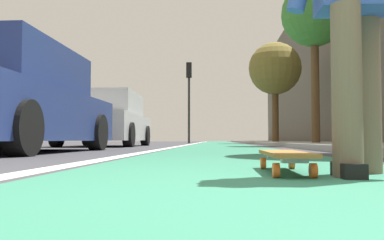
{
  "coord_description": "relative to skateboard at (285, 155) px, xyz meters",
  "views": [
    {
      "loc": [
        -1.14,
        0.16,
        0.18
      ],
      "look_at": [
        8.12,
        0.68,
        0.61
      ],
      "focal_mm": 39.61,
      "sensor_mm": 36.0,
      "label": 1
    }
  ],
  "objects": [
    {
      "name": "ground_plane",
      "position": [
        8.86,
        0.21,
        -0.09
      ],
      "size": [
        80.0,
        80.0,
        0.0
      ],
      "primitive_type": "plane",
      "color": "#38383D"
    },
    {
      "name": "bike_lane_paint",
      "position": [
        22.86,
        0.21,
        -0.09
      ],
      "size": [
        56.0,
        2.03,
        0.0
      ],
      "primitive_type": "cube",
      "color": "#2D7256",
      "rests_on": "ground"
    },
    {
      "name": "lane_stripe_white",
      "position": [
        18.86,
        1.37,
        -0.09
      ],
      "size": [
        52.0,
        0.16,
        0.01
      ],
      "primitive_type": "cube",
      "color": "silver",
      "rests_on": "ground"
    },
    {
      "name": "sidewalk_curb",
      "position": [
        16.86,
        -2.86,
        -0.04
      ],
      "size": [
        52.0,
        3.2,
        0.1
      ],
      "primitive_type": "cube",
      "color": "#9E9B93",
      "rests_on": "ground"
    },
    {
      "name": "building_facade",
      "position": [
        20.86,
        -5.51,
        4.24
      ],
      "size": [
        40.0,
        1.2,
        8.68
      ],
      "primitive_type": "cube",
      "color": "#5E564D",
      "rests_on": "ground"
    },
    {
      "name": "skateboard",
      "position": [
        0.0,
        0.0,
        0.0
      ],
      "size": [
        0.84,
        0.21,
        0.11
      ],
      "color": "orange",
      "rests_on": "ground"
    },
    {
      "name": "parked_car_near",
      "position": [
        3.42,
        3.25,
        0.6
      ],
      "size": [
        4.4,
        1.96,
        1.46
      ],
      "color": "navy",
      "rests_on": "ground"
    },
    {
      "name": "parked_car_mid",
      "position": [
        9.22,
        3.4,
        0.6
      ],
      "size": [
        4.35,
        2.07,
        1.46
      ],
      "color": "#B7B7BC",
      "rests_on": "ground"
    },
    {
      "name": "traffic_light",
      "position": [
        19.84,
        1.77,
        2.85
      ],
      "size": [
        0.33,
        0.28,
        4.26
      ],
      "color": "#2D2D2D",
      "rests_on": "ground"
    },
    {
      "name": "street_tree_mid",
      "position": [
        9.85,
        -2.46,
        3.64
      ],
      "size": [
        1.88,
        1.88,
        4.72
      ],
      "color": "brown",
      "rests_on": "ground"
    },
    {
      "name": "street_tree_far",
      "position": [
        17.95,
        -2.46,
        3.46
      ],
      "size": [
        2.5,
        2.5,
        4.84
      ],
      "color": "brown",
      "rests_on": "ground"
    }
  ]
}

